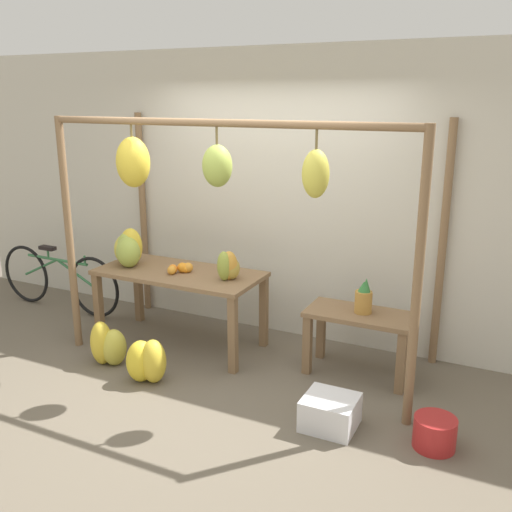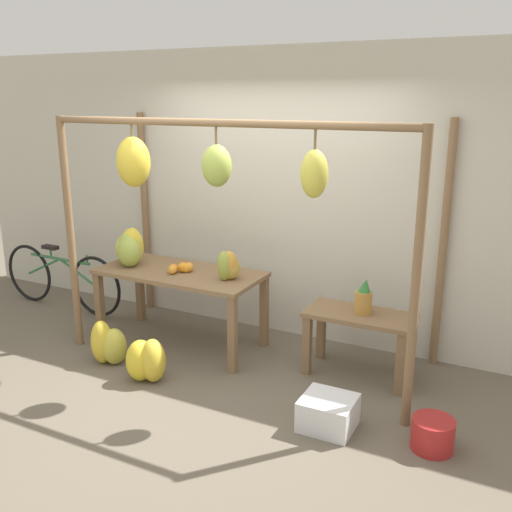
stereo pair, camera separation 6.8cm
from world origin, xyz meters
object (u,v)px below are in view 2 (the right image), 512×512
at_px(banana_pile_on_table, 130,249).
at_px(papaya_pile, 229,267).
at_px(blue_bucket, 433,434).
at_px(banana_pile_ground_left, 108,344).
at_px(pineapple_cluster, 364,300).
at_px(banana_pile_ground_right, 147,360).
at_px(fruit_crate_white, 328,413).
at_px(parked_bicycle, 61,278).
at_px(orange_pile, 181,268).

relative_size(banana_pile_on_table, papaya_pile, 1.39).
bearing_deg(blue_bucket, banana_pile_ground_left, 179.65).
height_order(pineapple_cluster, banana_pile_ground_right, pineapple_cluster).
relative_size(banana_pile_on_table, blue_bucket, 1.28).
height_order(banana_pile_on_table, fruit_crate_white, banana_pile_on_table).
bearing_deg(blue_bucket, banana_pile_on_table, 168.10).
distance_m(banana_pile_ground_left, banana_pile_ground_right, 0.53).
bearing_deg(papaya_pile, banana_pile_ground_left, -144.25).
xyz_separation_m(blue_bucket, parked_bicycle, (-4.28, 0.89, 0.25)).
relative_size(blue_bucket, papaya_pile, 1.08).
relative_size(pineapple_cluster, banana_pile_ground_right, 0.74).
bearing_deg(blue_bucket, banana_pile_ground_right, -177.79).
xyz_separation_m(banana_pile_on_table, parked_bicycle, (-1.21, 0.24, -0.55)).
bearing_deg(banana_pile_ground_right, blue_bucket, 2.21).
bearing_deg(orange_pile, papaya_pile, 1.92).
bearing_deg(fruit_crate_white, banana_pile_ground_left, 177.59).
relative_size(banana_pile_ground_left, papaya_pile, 1.52).
bearing_deg(parked_bicycle, banana_pile_on_table, -11.23).
xyz_separation_m(pineapple_cluster, banana_pile_ground_left, (-2.11, -0.81, -0.50)).
height_order(banana_pile_on_table, banana_pile_ground_right, banana_pile_on_table).
distance_m(banana_pile_ground_right, fruit_crate_white, 1.62).
distance_m(banana_pile_ground_left, papaya_pile, 1.30).
height_order(banana_pile_on_table, banana_pile_ground_left, banana_pile_on_table).
xyz_separation_m(pineapple_cluster, parked_bicycle, (-3.52, 0.06, -0.34)).
bearing_deg(parked_bicycle, fruit_crate_white, -15.13).
xyz_separation_m(orange_pile, parked_bicycle, (-1.80, 0.24, -0.43)).
height_order(parked_bicycle, papaya_pile, papaya_pile).
xyz_separation_m(pineapple_cluster, fruit_crate_white, (0.03, -0.90, -0.58)).
distance_m(banana_pile_ground_right, papaya_pile, 1.09).
height_order(banana_pile_ground_left, blue_bucket, banana_pile_ground_left).
xyz_separation_m(banana_pile_ground_left, banana_pile_ground_right, (0.52, -0.11, -0.00)).
distance_m(banana_pile_on_table, papaya_pile, 1.10).
bearing_deg(parked_bicycle, blue_bucket, -11.71).
bearing_deg(banana_pile_on_table, papaya_pile, 0.94).
distance_m(pineapple_cluster, banana_pile_ground_right, 1.91).
distance_m(banana_pile_on_table, banana_pile_ground_right, 1.26).
distance_m(banana_pile_on_table, orange_pile, 0.61).
xyz_separation_m(banana_pile_on_table, orange_pile, (0.59, 0.00, -0.12)).
distance_m(pineapple_cluster, papaya_pile, 1.23).
height_order(orange_pile, blue_bucket, orange_pile).
relative_size(banana_pile_on_table, fruit_crate_white, 0.99).
distance_m(orange_pile, banana_pile_ground_left, 0.95).
distance_m(pineapple_cluster, blue_bucket, 1.27).
bearing_deg(fruit_crate_white, blue_bucket, 5.67).
distance_m(orange_pile, pineapple_cluster, 1.73).
xyz_separation_m(banana_pile_on_table, blue_bucket, (3.07, -0.65, -0.80)).
distance_m(orange_pile, papaya_pile, 0.51).
relative_size(banana_pile_ground_left, blue_bucket, 1.40).
bearing_deg(banana_pile_ground_left, parked_bicycle, 148.36).
height_order(banana_pile_ground_left, papaya_pile, papaya_pile).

